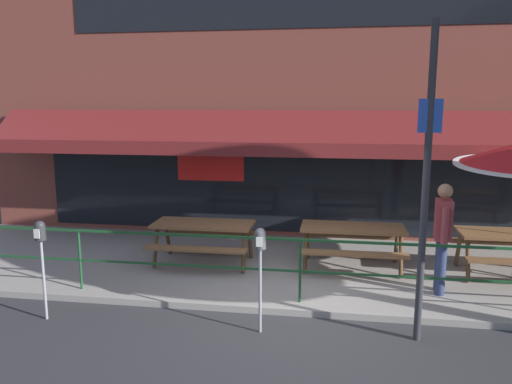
{
  "coord_description": "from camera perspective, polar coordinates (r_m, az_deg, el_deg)",
  "views": [
    {
      "loc": [
        0.45,
        -6.68,
        3.0
      ],
      "look_at": [
        -0.86,
        1.6,
        1.5
      ],
      "focal_mm": 35.0,
      "sensor_mm": 36.0,
      "label": 1
    }
  ],
  "objects": [
    {
      "name": "patio_railing",
      "position": [
        7.34,
        5.09,
        -7.36
      ],
      "size": [
        13.84,
        0.04,
        0.97
      ],
      "color": "#194723",
      "rests_on": "patio_deck"
    },
    {
      "name": "ground_plane",
      "position": [
        7.34,
        4.82,
        -14.02
      ],
      "size": [
        120.0,
        120.0,
        0.0
      ],
      "primitive_type": "plane",
      "color": "#2D2D30"
    },
    {
      "name": "parking_meter_far",
      "position": [
        6.47,
        0.48,
        -6.5
      ],
      "size": [
        0.15,
        0.16,
        1.42
      ],
      "color": "gray",
      "rests_on": "ground"
    },
    {
      "name": "pedestrian_walking",
      "position": [
        8.12,
        20.54,
        -4.37
      ],
      "size": [
        0.29,
        0.62,
        1.71
      ],
      "color": "navy",
      "rests_on": "patio_deck"
    },
    {
      "name": "street_sign_pole",
      "position": [
        6.4,
        18.85,
        0.94
      ],
      "size": [
        0.28,
        0.09,
        3.96
      ],
      "color": "#2D2D33",
      "rests_on": "ground"
    },
    {
      "name": "restaurant_building",
      "position": [
        10.94,
        6.79,
        13.72
      ],
      "size": [
        15.0,
        1.6,
        7.44
      ],
      "color": "brown",
      "rests_on": "ground"
    },
    {
      "name": "picnic_table_left",
      "position": [
        9.12,
        -6.01,
        -4.48
      ],
      "size": [
        1.8,
        1.42,
        0.76
      ],
      "color": "brown",
      "rests_on": "patio_deck"
    },
    {
      "name": "picnic_table_centre",
      "position": [
        8.97,
        10.96,
        -4.86
      ],
      "size": [
        1.8,
        1.42,
        0.76
      ],
      "color": "brown",
      "rests_on": "patio_deck"
    },
    {
      "name": "parking_meter_near",
      "position": [
        7.47,
        -23.4,
        -5.08
      ],
      "size": [
        0.15,
        0.16,
        1.42
      ],
      "color": "gray",
      "rests_on": "ground"
    },
    {
      "name": "patio_deck",
      "position": [
        9.18,
        5.76,
        -8.65
      ],
      "size": [
        15.0,
        4.0,
        0.1
      ],
      "primitive_type": "cube",
      "color": "gray",
      "rests_on": "ground"
    }
  ]
}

